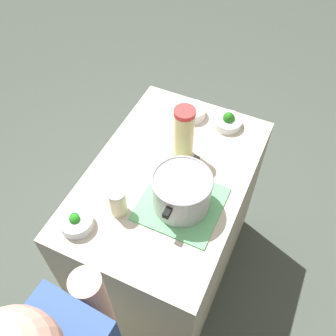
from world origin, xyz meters
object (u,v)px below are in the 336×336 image
Objects in this scene: cooking_pot at (182,191)px; lemonade_pitcher at (184,134)px; broccoli_bowl_center at (228,121)px; broccoli_bowl_back at (76,222)px; broccoli_bowl_front at (192,111)px; mason_jar at (118,202)px.

cooking_pot is 0.27m from lemonade_pitcher.
cooking_pot is 0.52m from broccoli_bowl_center.
broccoli_bowl_front is at bearing 167.31° from broccoli_bowl_back.
mason_jar reaches higher than broccoli_bowl_front.
cooking_pot is at bearing -2.40° from broccoli_bowl_center.
cooking_pot reaches higher than broccoli_bowl_back.
lemonade_pitcher is 2.08× the size of broccoli_bowl_front.
cooking_pot is at bearing 21.93° from lemonade_pitcher.
mason_jar is 0.70m from broccoli_bowl_center.
broccoli_bowl_back is at bearing -12.69° from broccoli_bowl_front.
broccoli_bowl_back is (0.78, -0.36, 0.00)m from broccoli_bowl_center.
lemonade_pitcher is at bearing 163.46° from mason_jar.
broccoli_bowl_back is (0.27, -0.34, -0.07)m from cooking_pot.
mason_jar reaches higher than broccoli_bowl_back.
mason_jar is at bearing -16.54° from lemonade_pitcher.
lemonade_pitcher is 0.28m from broccoli_bowl_front.
broccoli_bowl_center is at bearing 94.31° from broccoli_bowl_front.
broccoli_bowl_front is 0.99× the size of broccoli_bowl_back.
broccoli_bowl_back is (0.77, -0.17, -0.00)m from broccoli_bowl_front.
broccoli_bowl_front is at bearing -166.20° from lemonade_pitcher.
broccoli_bowl_back is at bearing -24.55° from broccoli_bowl_center.
lemonade_pitcher is 2.04× the size of mason_jar.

